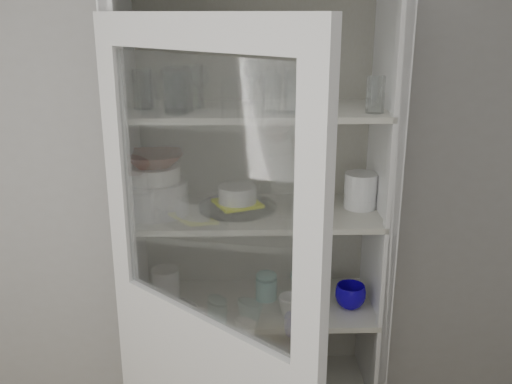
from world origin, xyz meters
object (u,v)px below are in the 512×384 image
(goblet_2, at_px, (252,81))
(mug_teal, at_px, (303,285))
(plate_stack_back, at_px, (155,194))
(yellow_trivet, at_px, (238,203))
(cream_dish, at_px, (187,383))
(goblet_0, at_px, (170,83))
(goblet_3, at_px, (329,80))
(white_canister, at_px, (166,284))
(tin_box, at_px, (264,380))
(white_ramekin, at_px, (238,194))
(mug_blue, at_px, (350,296))
(cupboard_door, at_px, (206,379))
(glass_platter, at_px, (238,207))
(mug_white, at_px, (290,306))
(pantry_cabinet, at_px, (256,276))
(teal_jar, at_px, (266,287))
(grey_bowl_stack, at_px, (361,191))
(terracotta_bowl, at_px, (154,159))
(goblet_1, at_px, (251,79))
(plate_stack_front, at_px, (156,197))
(measuring_cups, at_px, (178,309))
(cream_bowl, at_px, (155,174))

(goblet_2, relative_size, mug_teal, 1.51)
(mug_teal, bearing_deg, plate_stack_back, -177.15)
(yellow_trivet, bearing_deg, cream_dish, -167.42)
(goblet_0, relative_size, cream_dish, 0.63)
(goblet_3, height_order, white_canister, goblet_3)
(goblet_0, height_order, mug_teal, goblet_0)
(plate_stack_back, bearing_deg, tin_box, -17.48)
(white_canister, bearing_deg, yellow_trivet, -3.91)
(white_ramekin, xyz_separation_m, cream_dish, (-0.22, -0.05, -0.82))
(mug_blue, bearing_deg, tin_box, -165.49)
(cupboard_door, xyz_separation_m, glass_platter, (0.10, 0.54, 0.40))
(white_ramekin, distance_m, white_canister, 0.50)
(mug_blue, relative_size, mug_white, 1.33)
(pantry_cabinet, bearing_deg, teal_jar, -46.18)
(goblet_0, relative_size, tin_box, 0.85)
(grey_bowl_stack, relative_size, tin_box, 0.78)
(terracotta_bowl, relative_size, grey_bowl_stack, 1.54)
(goblet_1, bearing_deg, cream_dish, -154.92)
(white_ramekin, bearing_deg, glass_platter, 180.00)
(terracotta_bowl, bearing_deg, cream_dish, -9.56)
(goblet_0, xyz_separation_m, terracotta_bowl, (-0.05, -0.14, -0.27))
(mug_teal, bearing_deg, plate_stack_front, -162.54)
(teal_jar, height_order, white_canister, white_canister)
(plate_stack_front, distance_m, mug_teal, 0.71)
(cream_dish, bearing_deg, measuring_cups, -104.42)
(yellow_trivet, height_order, mug_white, yellow_trivet)
(cream_bowl, distance_m, mug_blue, 0.91)
(cupboard_door, height_order, measuring_cups, cupboard_door)
(cupboard_door, height_order, plate_stack_back, cupboard_door)
(mug_teal, relative_size, tin_box, 0.61)
(white_canister, bearing_deg, goblet_2, 12.95)
(goblet_2, bearing_deg, goblet_3, 0.16)
(white_ramekin, bearing_deg, cream_bowl, -173.46)
(grey_bowl_stack, height_order, mug_blue, grey_bowl_stack)
(mug_white, xyz_separation_m, measuring_cups, (-0.44, 0.03, -0.02))
(goblet_3, bearing_deg, cupboard_door, -125.37)
(goblet_1, height_order, goblet_2, goblet_1)
(goblet_0, relative_size, grey_bowl_stack, 1.08)
(cream_bowl, height_order, tin_box, cream_bowl)
(cupboard_door, xyz_separation_m, terracotta_bowl, (-0.21, 0.51, 0.60))
(goblet_3, xyz_separation_m, measuring_cups, (-0.59, -0.21, -0.86))
(plate_stack_front, distance_m, terracotta_bowl, 0.15)
(goblet_0, distance_m, grey_bowl_stack, 0.85)
(goblet_0, bearing_deg, plate_stack_back, 171.35)
(cupboard_door, relative_size, plate_stack_front, 8.18)
(mug_white, bearing_deg, white_canister, 162.59)
(yellow_trivet, bearing_deg, goblet_0, 157.77)
(tin_box, bearing_deg, cream_bowl, -178.19)
(goblet_0, relative_size, plate_stack_front, 0.62)
(goblet_0, distance_m, measuring_cups, 0.88)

